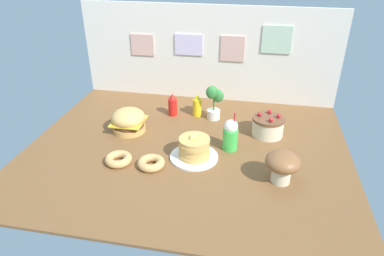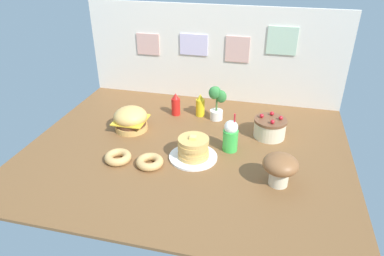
{
  "view_description": "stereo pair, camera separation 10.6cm",
  "coord_description": "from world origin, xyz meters",
  "views": [
    {
      "loc": [
        0.46,
        -2.16,
        1.38
      ],
      "look_at": [
        0.04,
        0.01,
        0.17
      ],
      "focal_mm": 32.76,
      "sensor_mm": 36.0,
      "label": 1
    },
    {
      "loc": [
        0.56,
        -2.13,
        1.38
      ],
      "look_at": [
        0.04,
        0.01,
        0.17
      ],
      "focal_mm": 32.76,
      "sensor_mm": 36.0,
      "label": 2
    }
  ],
  "objects": [
    {
      "name": "ketchup_bottle",
      "position": [
        -0.23,
        0.53,
        0.09
      ],
      "size": [
        0.08,
        0.08,
        0.2
      ],
      "color": "red",
      "rests_on": "ground_plane"
    },
    {
      "name": "back_wall",
      "position": [
        0.0,
        0.95,
        0.44
      ],
      "size": [
        2.36,
        0.04,
        0.87
      ],
      "color": "silver",
      "rests_on": "ground_plane"
    },
    {
      "name": "cream_soda_cup",
      "position": [
        0.31,
        0.06,
        0.12
      ],
      "size": [
        0.11,
        0.11,
        0.3
      ],
      "color": "green",
      "rests_on": "ground_plane"
    },
    {
      "name": "ground_plane",
      "position": [
        0.0,
        0.0,
        -0.01
      ],
      "size": [
        2.36,
        1.92,
        0.02
      ],
      "primitive_type": "cube",
      "color": "brown"
    },
    {
      "name": "layer_cake",
      "position": [
        0.58,
        0.32,
        0.08
      ],
      "size": [
        0.25,
        0.25,
        0.18
      ],
      "color": "beige",
      "rests_on": "ground_plane"
    },
    {
      "name": "mustard_bottle",
      "position": [
        -0.02,
        0.56,
        0.09
      ],
      "size": [
        0.08,
        0.08,
        0.2
      ],
      "color": "yellow",
      "rests_on": "ground_plane"
    },
    {
      "name": "potted_plant",
      "position": [
        0.13,
        0.52,
        0.16
      ],
      "size": [
        0.15,
        0.12,
        0.31
      ],
      "color": "white",
      "rests_on": "ground_plane"
    },
    {
      "name": "burger",
      "position": [
        -0.51,
        0.18,
        0.09
      ],
      "size": [
        0.27,
        0.27,
        0.19
      ],
      "color": "#DBA859",
      "rests_on": "ground_plane"
    },
    {
      "name": "pancake_stack",
      "position": [
        0.08,
        -0.11,
        0.07
      ],
      "size": [
        0.34,
        0.34,
        0.18
      ],
      "color": "white",
      "rests_on": "ground_plane"
    },
    {
      "name": "mushroom_stool",
      "position": [
        0.67,
        -0.28,
        0.13
      ],
      "size": [
        0.22,
        0.22,
        0.21
      ],
      "color": "beige",
      "rests_on": "ground_plane"
    },
    {
      "name": "donut_pink_glaze",
      "position": [
        -0.43,
        -0.27,
        0.03
      ],
      "size": [
        0.19,
        0.19,
        0.06
      ],
      "color": "tan",
      "rests_on": "ground_plane"
    },
    {
      "name": "donut_chocolate",
      "position": [
        -0.19,
        -0.27,
        0.03
      ],
      "size": [
        0.19,
        0.19,
        0.06
      ],
      "color": "tan",
      "rests_on": "ground_plane"
    }
  ]
}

